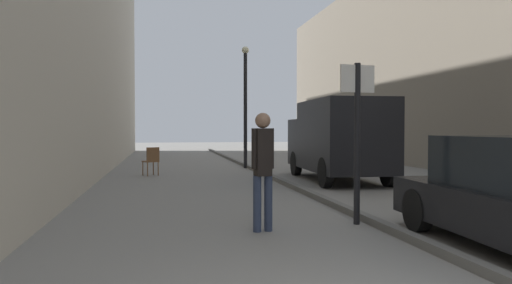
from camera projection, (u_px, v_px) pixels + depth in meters
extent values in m
plane|color=gray|center=(220.00, 179.00, 14.68)|extent=(80.00, 80.00, 0.00)
cube|color=gray|center=(512.00, 43.00, 16.53)|extent=(3.99, 40.00, 9.01)
cube|color=#615F5B|center=(270.00, 176.00, 14.98)|extent=(0.16, 40.00, 0.12)
cylinder|color=#2D3851|center=(257.00, 204.00, 7.13)|extent=(0.12, 0.12, 0.84)
cylinder|color=#2D3851|center=(268.00, 203.00, 7.20)|extent=(0.12, 0.12, 0.84)
cube|color=black|center=(263.00, 152.00, 7.14)|extent=(0.26, 0.23, 0.71)
cylinder|color=black|center=(255.00, 149.00, 7.10)|extent=(0.10, 0.10, 0.61)
cylinder|color=black|center=(271.00, 148.00, 7.19)|extent=(0.10, 0.10, 0.61)
sphere|color=#9E755B|center=(263.00, 121.00, 7.13)|extent=(0.23, 0.23, 0.23)
cube|color=black|center=(344.00, 136.00, 13.59)|extent=(2.11, 3.60, 2.02)
cube|color=black|center=(320.00, 142.00, 16.00)|extent=(2.00, 1.45, 1.52)
cube|color=black|center=(317.00, 132.00, 16.47)|extent=(1.63, 0.12, 0.67)
cylinder|color=black|center=(296.00, 163.00, 15.76)|extent=(0.26, 0.81, 0.80)
cylinder|color=black|center=(347.00, 163.00, 16.02)|extent=(0.26, 0.81, 0.80)
cylinder|color=black|center=(326.00, 173.00, 12.44)|extent=(0.26, 0.81, 0.80)
cylinder|color=black|center=(389.00, 172.00, 12.70)|extent=(0.26, 0.81, 0.80)
cylinder|color=black|center=(418.00, 210.00, 7.17)|extent=(0.23, 0.65, 0.64)
cylinder|color=black|center=(357.00, 144.00, 7.68)|extent=(0.10, 0.10, 2.60)
cube|color=white|center=(357.00, 79.00, 7.65)|extent=(0.60, 0.09, 0.44)
cylinder|color=black|center=(245.00, 111.00, 18.67)|extent=(0.14, 0.14, 4.50)
sphere|color=beige|center=(245.00, 50.00, 18.60)|extent=(0.28, 0.28, 0.28)
cylinder|color=brown|center=(143.00, 169.00, 15.77)|extent=(0.04, 0.04, 0.45)
cylinder|color=brown|center=(153.00, 168.00, 15.99)|extent=(0.04, 0.04, 0.45)
cylinder|color=brown|center=(148.00, 169.00, 15.47)|extent=(0.04, 0.04, 0.45)
cylinder|color=brown|center=(158.00, 169.00, 15.69)|extent=(0.04, 0.04, 0.45)
cube|color=brown|center=(150.00, 161.00, 15.72)|extent=(0.59, 0.59, 0.04)
cube|color=brown|center=(153.00, 154.00, 15.56)|extent=(0.41, 0.23, 0.45)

